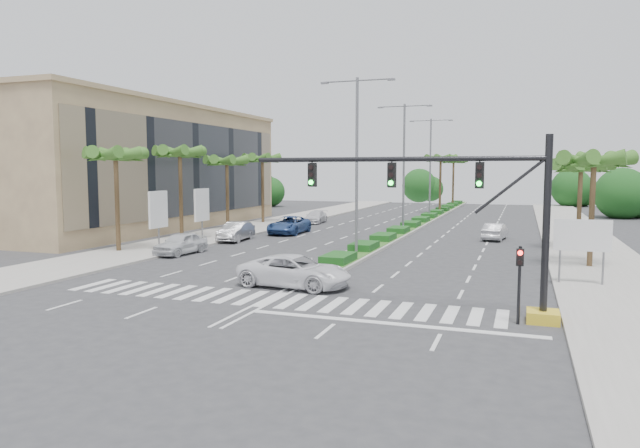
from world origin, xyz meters
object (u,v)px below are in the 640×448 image
(car_parked_a, at_px, (181,243))
(car_parked_d, at_px, (316,217))
(car_parked_c, at_px, (289,225))
(car_parked_b, at_px, (236,231))
(car_right, at_px, (495,232))
(car_crossing, at_px, (295,271))

(car_parked_a, bearing_deg, car_parked_d, 92.63)
(car_parked_c, bearing_deg, car_parked_b, -109.55)
(car_right, bearing_deg, car_parked_c, 12.00)
(car_crossing, distance_m, car_right, 25.24)
(car_right, bearing_deg, car_crossing, 77.61)
(car_parked_a, relative_size, car_parked_c, 0.78)
(car_parked_b, height_order, car_right, car_parked_b)
(car_parked_b, distance_m, car_crossing, 19.67)
(car_parked_b, relative_size, car_parked_c, 0.82)
(car_crossing, height_order, car_right, car_crossing)
(car_crossing, xyz_separation_m, car_right, (8.57, 23.74, -0.09))
(car_parked_c, height_order, car_crossing, car_parked_c)
(car_parked_b, height_order, car_parked_d, car_parked_b)
(car_parked_a, xyz_separation_m, car_parked_d, (0.67, 25.57, -0.10))
(car_parked_a, height_order, car_parked_d, car_parked_a)
(car_parked_b, relative_size, car_crossing, 0.83)
(car_parked_a, bearing_deg, car_right, 42.48)
(car_parked_c, height_order, car_parked_d, car_parked_c)
(car_parked_a, distance_m, car_right, 25.88)
(car_parked_c, relative_size, car_parked_d, 1.26)
(car_parked_a, xyz_separation_m, car_parked_c, (2.07, 14.61, 0.04))
(car_parked_b, xyz_separation_m, car_parked_c, (2.07, 6.50, 0.02))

